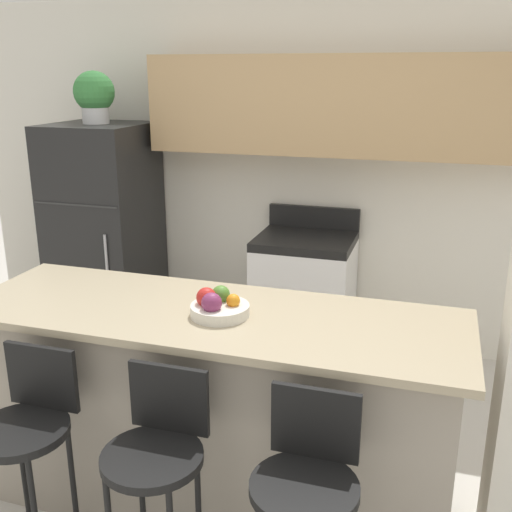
# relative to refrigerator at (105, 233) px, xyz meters

# --- Properties ---
(ground_plane) EXTENTS (14.00, 14.00, 0.00)m
(ground_plane) POSITION_rel_refrigerator_xyz_m (1.51, -1.62, -0.83)
(ground_plane) COLOR beige
(wall_back) EXTENTS (5.60, 0.38, 2.55)m
(wall_back) POSITION_rel_refrigerator_xyz_m (1.62, 0.34, 0.66)
(wall_back) COLOR silver
(wall_back) RESTS_ON ground_plane
(counter_bar) EXTENTS (2.28, 0.75, 1.01)m
(counter_bar) POSITION_rel_refrigerator_xyz_m (1.51, -1.62, -0.32)
(counter_bar) COLOR gray
(counter_bar) RESTS_ON ground_plane
(refrigerator) EXTENTS (0.70, 0.73, 1.66)m
(refrigerator) POSITION_rel_refrigerator_xyz_m (0.00, 0.00, 0.00)
(refrigerator) COLOR black
(refrigerator) RESTS_ON ground_plane
(stove_range) EXTENTS (0.68, 0.60, 1.07)m
(stove_range) POSITION_rel_refrigerator_xyz_m (1.57, 0.07, -0.37)
(stove_range) COLOR white
(stove_range) RESTS_ON ground_plane
(bar_stool_left) EXTENTS (0.38, 0.38, 0.96)m
(bar_stool_left) POSITION_rel_refrigerator_xyz_m (0.93, -2.18, -0.19)
(bar_stool_left) COLOR black
(bar_stool_left) RESTS_ON ground_plane
(bar_stool_mid) EXTENTS (0.38, 0.38, 0.96)m
(bar_stool_mid) POSITION_rel_refrigerator_xyz_m (1.51, -2.18, -0.19)
(bar_stool_mid) COLOR black
(bar_stool_mid) RESTS_ON ground_plane
(bar_stool_right) EXTENTS (0.38, 0.38, 0.96)m
(bar_stool_right) POSITION_rel_refrigerator_xyz_m (2.08, -2.18, -0.19)
(bar_stool_right) COLOR black
(bar_stool_right) RESTS_ON ground_plane
(potted_plant_on_fridge) EXTENTS (0.29, 0.29, 0.37)m
(potted_plant_on_fridge) POSITION_rel_refrigerator_xyz_m (-0.00, 0.00, 1.03)
(potted_plant_on_fridge) COLOR silver
(potted_plant_on_fridge) RESTS_ON refrigerator
(fruit_bowl) EXTENTS (0.26, 0.26, 0.12)m
(fruit_bowl) POSITION_rel_refrigerator_xyz_m (1.56, -1.65, 0.22)
(fruit_bowl) COLOR silver
(fruit_bowl) RESTS_ON counter_bar
(trash_bin) EXTENTS (0.28, 0.28, 0.38)m
(trash_bin) POSITION_rel_refrigerator_xyz_m (0.57, -0.26, -0.64)
(trash_bin) COLOR #59595B
(trash_bin) RESTS_ON ground_plane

